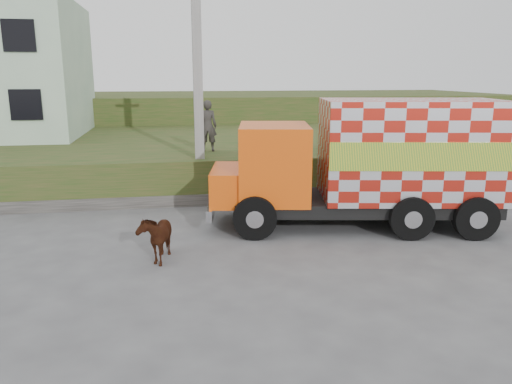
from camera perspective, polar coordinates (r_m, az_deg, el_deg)
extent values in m
plane|color=#474749|center=(12.93, -0.61, -5.92)|extent=(120.00, 120.00, 0.00)
cube|color=#234316|center=(22.42, -4.63, 4.24)|extent=(40.00, 12.00, 1.50)
cube|color=#234316|center=(34.22, -6.46, 8.58)|extent=(40.00, 12.00, 3.00)
cube|color=#595651|center=(16.76, -9.65, -0.91)|extent=(16.00, 0.50, 0.40)
cube|color=gray|center=(16.69, -6.66, 12.33)|extent=(0.30, 0.30, 8.00)
cube|color=black|center=(14.58, 12.02, -1.18)|extent=(7.46, 3.52, 0.37)
cube|color=#D64A0B|center=(14.04, 2.06, 3.40)|extent=(2.29, 2.72, 2.11)
cube|color=#D64A0B|center=(14.18, -2.87, 0.88)|extent=(1.42, 2.36, 0.95)
cube|color=silver|center=(14.60, 17.19, 4.67)|extent=(5.21, 3.33, 2.74)
cube|color=yellow|center=(13.39, 18.75, 3.82)|extent=(4.79, 0.88, 0.74)
cube|color=yellow|center=(15.82, 15.87, 5.38)|extent=(4.79, 0.88, 0.74)
cube|color=silver|center=(14.36, -4.94, -1.58)|extent=(0.57, 2.42, 0.32)
cylinder|color=black|center=(13.14, -0.13, -2.95)|extent=(1.21, 0.56, 1.16)
cylinder|color=black|center=(15.48, -0.06, -0.44)|extent=(1.21, 0.56, 1.16)
cylinder|color=black|center=(13.73, 17.32, -2.84)|extent=(1.21, 0.56, 1.16)
cylinder|color=black|center=(15.99, 14.84, -0.45)|extent=(1.21, 0.56, 1.16)
cylinder|color=black|center=(14.32, 23.79, -2.74)|extent=(1.21, 0.56, 1.16)
cylinder|color=black|center=(16.50, 20.53, -0.44)|extent=(1.21, 0.56, 1.16)
imported|color=black|center=(11.91, -11.35, -4.93)|extent=(0.86, 1.47, 1.16)
imported|color=#2E2C29|center=(18.42, -5.56, 7.54)|extent=(0.74, 0.55, 1.86)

